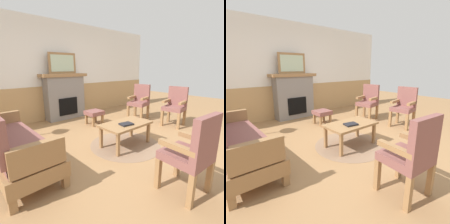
# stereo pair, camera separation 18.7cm
# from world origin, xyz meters

# --- Properties ---
(ground_plane) EXTENTS (14.00, 14.00, 0.00)m
(ground_plane) POSITION_xyz_m (0.00, 0.00, 0.00)
(ground_plane) COLOR #997047
(wall_back) EXTENTS (7.20, 0.14, 2.70)m
(wall_back) POSITION_xyz_m (0.00, 2.60, 1.31)
(wall_back) COLOR white
(wall_back) RESTS_ON ground_plane
(fireplace) EXTENTS (1.30, 0.44, 1.28)m
(fireplace) POSITION_xyz_m (0.00, 2.35, 0.65)
(fireplace) COLOR gray
(fireplace) RESTS_ON ground_plane
(framed_picture) EXTENTS (0.80, 0.04, 0.56)m
(framed_picture) POSITION_xyz_m (0.00, 2.35, 1.56)
(framed_picture) COLOR olive
(framed_picture) RESTS_ON fireplace
(couch) EXTENTS (0.70, 1.80, 0.98)m
(couch) POSITION_xyz_m (-1.88, 0.39, 0.40)
(couch) COLOR olive
(couch) RESTS_ON ground_plane
(coffee_table) EXTENTS (0.96, 0.56, 0.44)m
(coffee_table) POSITION_xyz_m (-0.09, -0.12, 0.39)
(coffee_table) COLOR olive
(coffee_table) RESTS_ON ground_plane
(round_rug) EXTENTS (1.35, 1.35, 0.01)m
(round_rug) POSITION_xyz_m (-0.09, -0.12, 0.00)
(round_rug) COLOR #896B51
(round_rug) RESTS_ON ground_plane
(book_on_table) EXTENTS (0.26, 0.21, 0.03)m
(book_on_table) POSITION_xyz_m (-0.16, -0.20, 0.46)
(book_on_table) COLOR black
(book_on_table) RESTS_ON coffee_table
(footstool) EXTENTS (0.40, 0.40, 0.36)m
(footstool) POSITION_xyz_m (0.26, 1.31, 0.28)
(footstool) COLOR olive
(footstool) RESTS_ON ground_plane
(armchair_near_fireplace) EXTENTS (0.54, 0.54, 0.98)m
(armchair_near_fireplace) POSITION_xyz_m (1.75, -0.14, 0.54)
(armchair_near_fireplace) COLOR olive
(armchair_near_fireplace) RESTS_ON ground_plane
(armchair_by_window_left) EXTENTS (0.56, 0.56, 0.98)m
(armchair_by_window_left) POSITION_xyz_m (1.56, 0.86, 0.54)
(armchair_by_window_left) COLOR olive
(armchair_by_window_left) RESTS_ON ground_plane
(armchair_front_left) EXTENTS (0.52, 0.52, 0.98)m
(armchair_front_left) POSITION_xyz_m (-0.52, -1.54, 0.54)
(armchair_front_left) COLOR olive
(armchair_front_left) RESTS_ON ground_plane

